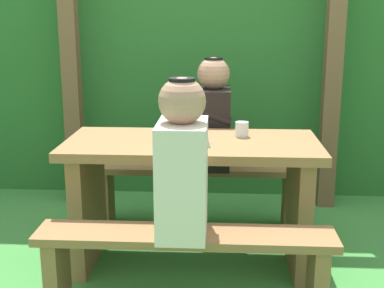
{
  "coord_description": "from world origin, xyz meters",
  "views": [
    {
      "loc": [
        0.16,
        -2.77,
        1.42
      ],
      "look_at": [
        0.0,
        0.0,
        0.72
      ],
      "focal_mm": 48.41,
      "sensor_mm": 36.0,
      "label": 1
    }
  ],
  "objects_px": {
    "bench_far": "(197,183)",
    "person_white_shirt": "(182,163)",
    "bottle_left": "(198,128)",
    "drinking_glass": "(242,129)",
    "bench_near": "(185,256)",
    "picnic_table": "(192,181)",
    "cell_phone": "(182,143)",
    "person_black_coat": "(213,117)"
  },
  "relations": [
    {
      "from": "picnic_table",
      "to": "person_white_shirt",
      "type": "bearing_deg",
      "value": -91.25
    },
    {
      "from": "bottle_left",
      "to": "drinking_glass",
      "type": "bearing_deg",
      "value": 40.8
    },
    {
      "from": "picnic_table",
      "to": "drinking_glass",
      "type": "height_order",
      "value": "drinking_glass"
    },
    {
      "from": "bottle_left",
      "to": "cell_phone",
      "type": "xyz_separation_m",
      "value": [
        -0.08,
        0.01,
        -0.09
      ]
    },
    {
      "from": "person_black_coat",
      "to": "bottle_left",
      "type": "bearing_deg",
      "value": -96.41
    },
    {
      "from": "drinking_glass",
      "to": "cell_phone",
      "type": "height_order",
      "value": "drinking_glass"
    },
    {
      "from": "bench_far",
      "to": "person_black_coat",
      "type": "bearing_deg",
      "value": -1.79
    },
    {
      "from": "bench_far",
      "to": "person_black_coat",
      "type": "xyz_separation_m",
      "value": [
        0.11,
        -0.0,
        0.45
      ]
    },
    {
      "from": "person_white_shirt",
      "to": "cell_phone",
      "type": "bearing_deg",
      "value": 94.7
    },
    {
      "from": "bench_far",
      "to": "bottle_left",
      "type": "relative_size",
      "value": 6.4
    },
    {
      "from": "bench_far",
      "to": "picnic_table",
      "type": "bearing_deg",
      "value": -90.0
    },
    {
      "from": "picnic_table",
      "to": "bench_far",
      "type": "xyz_separation_m",
      "value": [
        0.0,
        0.54,
        -0.19
      ]
    },
    {
      "from": "bench_near",
      "to": "person_white_shirt",
      "type": "height_order",
      "value": "person_white_shirt"
    },
    {
      "from": "person_white_shirt",
      "to": "bottle_left",
      "type": "height_order",
      "value": "person_white_shirt"
    },
    {
      "from": "person_white_shirt",
      "to": "bench_far",
      "type": "bearing_deg",
      "value": 89.37
    },
    {
      "from": "picnic_table",
      "to": "person_black_coat",
      "type": "bearing_deg",
      "value": 78.9
    },
    {
      "from": "bench_near",
      "to": "drinking_glass",
      "type": "relative_size",
      "value": 16.61
    },
    {
      "from": "bench_far",
      "to": "person_white_shirt",
      "type": "bearing_deg",
      "value": -90.63
    },
    {
      "from": "picnic_table",
      "to": "bottle_left",
      "type": "relative_size",
      "value": 6.4
    },
    {
      "from": "drinking_glass",
      "to": "bench_near",
      "type": "bearing_deg",
      "value": -112.7
    },
    {
      "from": "person_black_coat",
      "to": "drinking_glass",
      "type": "relative_size",
      "value": 8.54
    },
    {
      "from": "person_white_shirt",
      "to": "drinking_glass",
      "type": "distance_m",
      "value": 0.72
    },
    {
      "from": "bottle_left",
      "to": "bench_far",
      "type": "bearing_deg",
      "value": 93.16
    },
    {
      "from": "bench_far",
      "to": "bench_near",
      "type": "bearing_deg",
      "value": -90.0
    },
    {
      "from": "drinking_glass",
      "to": "bottle_left",
      "type": "distance_m",
      "value": 0.32
    },
    {
      "from": "picnic_table",
      "to": "bench_far",
      "type": "height_order",
      "value": "picnic_table"
    },
    {
      "from": "picnic_table",
      "to": "cell_phone",
      "type": "bearing_deg",
      "value": -121.74
    },
    {
      "from": "person_white_shirt",
      "to": "drinking_glass",
      "type": "relative_size",
      "value": 8.54
    },
    {
      "from": "cell_phone",
      "to": "bench_far",
      "type": "bearing_deg",
      "value": 118.18
    },
    {
      "from": "drinking_glass",
      "to": "bottle_left",
      "type": "bearing_deg",
      "value": -139.2
    },
    {
      "from": "bench_far",
      "to": "cell_phone",
      "type": "bearing_deg",
      "value": -94.55
    },
    {
      "from": "person_white_shirt",
      "to": "bottle_left",
      "type": "bearing_deg",
      "value": 84.05
    },
    {
      "from": "picnic_table",
      "to": "bench_near",
      "type": "xyz_separation_m",
      "value": [
        0.0,
        -0.54,
        -0.19
      ]
    },
    {
      "from": "bench_near",
      "to": "person_black_coat",
      "type": "xyz_separation_m",
      "value": [
        0.11,
        1.09,
        0.45
      ]
    },
    {
      "from": "bench_far",
      "to": "cell_phone",
      "type": "distance_m",
      "value": 0.76
    },
    {
      "from": "bench_near",
      "to": "bench_far",
      "type": "xyz_separation_m",
      "value": [
        0.0,
        1.09,
        0.0
      ]
    },
    {
      "from": "person_white_shirt",
      "to": "cell_phone",
      "type": "height_order",
      "value": "person_white_shirt"
    },
    {
      "from": "bench_near",
      "to": "drinking_glass",
      "type": "height_order",
      "value": "drinking_glass"
    },
    {
      "from": "bench_near",
      "to": "drinking_glass",
      "type": "bearing_deg",
      "value": 67.3
    },
    {
      "from": "person_black_coat",
      "to": "bottle_left",
      "type": "height_order",
      "value": "person_black_coat"
    },
    {
      "from": "picnic_table",
      "to": "bottle_left",
      "type": "bearing_deg",
      "value": -68.9
    },
    {
      "from": "person_black_coat",
      "to": "person_white_shirt",
      "type": "bearing_deg",
      "value": -96.22
    }
  ]
}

